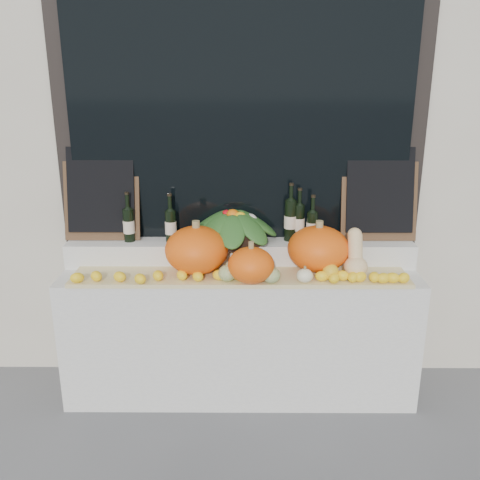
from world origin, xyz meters
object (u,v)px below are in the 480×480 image
butternut_squash (355,257)px  wine_bottle_tall (290,220)px  pumpkin_left (197,250)px  produce_bowl (233,226)px  pumpkin_right (318,249)px

butternut_squash → wine_bottle_tall: 0.51m
wine_bottle_tall → pumpkin_left: bearing=-158.0°
wine_bottle_tall → produce_bowl: bearing=-174.4°
pumpkin_left → butternut_squash: 0.99m
butternut_squash → wine_bottle_tall: (-0.38, 0.30, 0.15)m
produce_bowl → wine_bottle_tall: size_ratio=1.61×
butternut_squash → produce_bowl: produce_bowl is taller
pumpkin_left → butternut_squash: bearing=-3.2°
pumpkin_left → pumpkin_right: bearing=3.2°
pumpkin_left → produce_bowl: produce_bowl is taller
pumpkin_right → produce_bowl: (-0.55, 0.17, 0.10)m
pumpkin_left → wine_bottle_tall: wine_bottle_tall is taller
pumpkin_left → wine_bottle_tall: 0.67m
wine_bottle_tall → pumpkin_right: bearing=-50.9°
produce_bowl → wine_bottle_tall: wine_bottle_tall is taller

